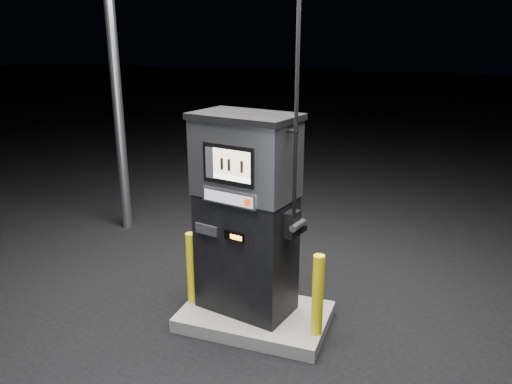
% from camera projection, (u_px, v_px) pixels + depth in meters
% --- Properties ---
extents(ground, '(80.00, 80.00, 0.00)m').
position_uv_depth(ground, '(255.00, 322.00, 5.58)').
color(ground, black).
rests_on(ground, ground).
extents(pump_island, '(1.60, 1.00, 0.15)m').
position_uv_depth(pump_island, '(255.00, 316.00, 5.56)').
color(pump_island, slate).
rests_on(pump_island, ground).
extents(fuel_dispenser, '(1.26, 0.85, 4.52)m').
position_uv_depth(fuel_dispenser, '(246.00, 213.00, 5.28)').
color(fuel_dispenser, black).
rests_on(fuel_dispenser, pump_island).
extents(bollard_left, '(0.12, 0.12, 0.84)m').
position_uv_depth(bollard_left, '(192.00, 268.00, 5.60)').
color(bollard_left, yellow).
rests_on(bollard_left, pump_island).
extents(bollard_right, '(0.14, 0.14, 0.87)m').
position_uv_depth(bollard_right, '(318.00, 295.00, 4.99)').
color(bollard_right, yellow).
rests_on(bollard_right, pump_island).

